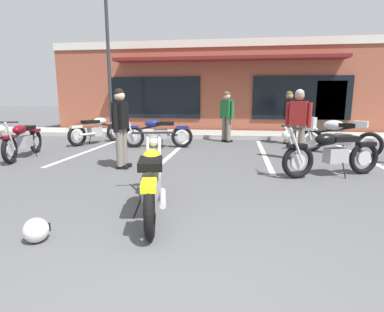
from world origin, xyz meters
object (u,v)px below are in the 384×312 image
motorcycle_foreground_classic (152,179)px  person_in_black_shirt (227,114)px  motorcycle_red_sportbike (97,129)px  person_by_back_row (298,120)px  helmet_on_pavement (36,230)px  motorcycle_orange_scrambler (335,134)px  person_near_building (121,123)px  parking_lot_lamp_post (106,37)px  motorcycle_blue_standard (23,140)px  person_in_shorts_foreground (289,114)px  motorcycle_green_cafe_racer (157,132)px  motorcycle_black_cruiser (331,152)px

motorcycle_foreground_classic → person_in_black_shirt: bearing=83.9°
motorcycle_red_sportbike → person_by_back_row: person_by_back_row is taller
person_by_back_row → motorcycle_foreground_classic: bearing=-122.5°
person_by_back_row → helmet_on_pavement: (-3.48, -4.88, -0.82)m
motorcycle_orange_scrambler → person_near_building: person_near_building is taller
motorcycle_red_sportbike → person_by_back_row: 6.19m
person_by_back_row → parking_lot_lamp_post: size_ratio=0.30×
person_by_back_row → person_near_building: bearing=-159.5°
motorcycle_blue_standard → person_by_back_row: (6.65, 0.74, 0.49)m
motorcycle_red_sportbike → person_near_building: (2.06, -3.26, 0.49)m
motorcycle_red_sportbike → person_in_shorts_foreground: 6.16m
motorcycle_red_sportbike → person_in_shorts_foreground: person_in_shorts_foreground is taller
motorcycle_blue_standard → motorcycle_green_cafe_racer: bearing=35.6°
person_near_building → parking_lot_lamp_post: 5.65m
motorcycle_red_sportbike → motorcycle_black_cruiser: (6.25, -3.36, 0.00)m
motorcycle_black_cruiser → helmet_on_pavement: bearing=-138.9°
motorcycle_orange_scrambler → person_by_back_row: (-1.15, -1.00, 0.42)m
person_in_shorts_foreground → person_near_building: size_ratio=1.00×
motorcycle_orange_scrambler → person_by_back_row: bearing=-138.8°
person_in_shorts_foreground → motorcycle_orange_scrambler: bearing=-59.8°
person_near_building → motorcycle_red_sportbike: bearing=122.3°
person_in_shorts_foreground → helmet_on_pavement: bearing=-116.0°
motorcycle_green_cafe_racer → person_in_shorts_foreground: (3.97, 1.34, 0.49)m
motorcycle_blue_standard → person_in_shorts_foreground: bearing=26.4°
person_by_back_row → helmet_on_pavement: size_ratio=6.44×
motorcycle_green_cafe_racer → helmet_on_pavement: motorcycle_green_cafe_racer is taller
motorcycle_green_cafe_racer → person_in_shorts_foreground: bearing=18.7°
motorcycle_green_cafe_racer → person_near_building: 2.79m
motorcycle_blue_standard → person_in_shorts_foreground: size_ratio=1.24×
motorcycle_black_cruiser → motorcycle_blue_standard: size_ratio=0.96×
motorcycle_foreground_classic → motorcycle_black_cruiser: size_ratio=1.04×
motorcycle_blue_standard → parking_lot_lamp_post: size_ratio=0.38×
motorcycle_foreground_classic → person_in_black_shirt: size_ratio=1.24×
motorcycle_blue_standard → parking_lot_lamp_post: parking_lot_lamp_post is taller
motorcycle_green_cafe_racer → parking_lot_lamp_post: parking_lot_lamp_post is taller
motorcycle_foreground_classic → motorcycle_red_sportbike: (-3.41, 5.73, 0.00)m
motorcycle_black_cruiser → parking_lot_lamp_post: size_ratio=0.36×
person_in_shorts_foreground → person_near_building: (-4.02, -4.09, 0.00)m
motorcycle_orange_scrambler → motorcycle_red_sportbike: bearing=173.3°
motorcycle_foreground_classic → helmet_on_pavement: motorcycle_foreground_classic is taller
motorcycle_foreground_classic → parking_lot_lamp_post: bearing=116.4°
person_by_back_row → parking_lot_lamp_post: parking_lot_lamp_post is taller
helmet_on_pavement → motorcycle_foreground_classic: bearing=44.6°
person_in_shorts_foreground → person_near_building: same height
motorcycle_black_cruiser → person_by_back_row: person_by_back_row is taller
motorcycle_blue_standard → motorcycle_green_cafe_racer: same height
motorcycle_red_sportbike → motorcycle_green_cafe_racer: size_ratio=0.91×
motorcycle_orange_scrambler → parking_lot_lamp_post: size_ratio=0.34×
motorcycle_green_cafe_racer → person_in_black_shirt: bearing=35.4°
motorcycle_black_cruiser → person_by_back_row: size_ratio=1.20×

